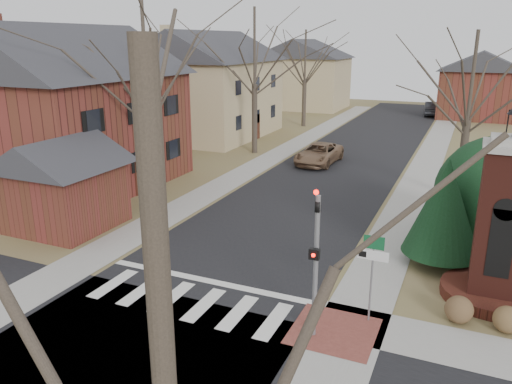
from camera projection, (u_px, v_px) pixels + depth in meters
The scene contains 27 objects.
ground at pixel (174, 313), 15.46m from camera, with size 120.00×120.00×0.00m, color olive.
main_street at pixel (346, 161), 34.72m from camera, with size 8.00×70.00×0.01m, color black.
cross_street at pixel (111, 369), 12.83m from camera, with size 120.00×8.00×0.01m, color black.
crosswalk_zone at pixel (188, 301), 16.16m from camera, with size 8.00×2.20×0.02m, color silver.
stop_bar at pixel (210, 281), 17.47m from camera, with size 8.00×0.35×0.02m, color silver.
sidewalk_right_main at pixel (424, 169), 32.72m from camera, with size 2.00×60.00×0.02m, color gray.
sidewalk_left at pixel (277, 155), 36.72m from camera, with size 2.00×60.00×0.02m, color gray.
curb_apron at pixel (334, 331), 14.49m from camera, with size 2.40×2.40×0.02m, color brown.
traffic_signal_pole at pixel (316, 252), 13.55m from camera, with size 0.28×0.41×4.50m.
sign_post at pixel (372, 262), 14.48m from camera, with size 0.90×0.07×2.75m.
brick_gate_monument at pixel (500, 237), 15.74m from camera, with size 3.20×3.20×6.47m.
house_brick_left at pixel (70, 104), 27.84m from camera, with size 9.80×11.80×9.42m.
house_stucco_left at pixel (209, 82), 42.94m from camera, with size 9.80×12.80×9.28m.
garage_left at pixel (63, 179), 22.01m from camera, with size 4.80×4.80×4.29m.
house_distant_left at pixel (303, 73), 60.85m from camera, with size 10.80×8.80×8.53m.
house_distant_right at pixel (481, 83), 53.34m from camera, with size 8.80×8.80×7.30m.
evergreen_near at pixel (444, 207), 18.15m from camera, with size 2.80×2.80×4.10m.
evergreen_mass at pixel (498, 191), 19.61m from camera, with size 4.80×4.80×4.80m, color black.
bare_tree_0 at pixel (144, 49), 23.77m from camera, with size 8.05×8.05×11.15m.
bare_tree_1 at pixel (255, 41), 35.06m from camera, with size 8.40×8.40×11.64m.
bare_tree_2 at pixel (305, 52), 46.93m from camera, with size 7.35×7.35×10.19m.
bare_tree_3 at pixel (474, 70), 24.63m from camera, with size 7.00×7.00×9.70m.
bare_tree_4 at pixel (160, 310), 3.41m from camera, with size 6.65×6.65×9.21m.
pickup_truck at pixel (319, 154), 33.93m from camera, with size 2.27×4.92×1.37m, color #806046.
distant_car at pixel (432, 108), 55.57m from camera, with size 1.62×4.65×1.53m, color #313338.
dry_shrub_left at pixel (459, 310), 14.86m from camera, with size 0.83×0.83×0.83m, color brown.
dry_shrub_right at pixel (507, 320), 14.37m from camera, with size 0.79×0.79×0.79m, color brown.
Camera 1 is at (7.82, -11.51, 8.12)m, focal length 35.00 mm.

